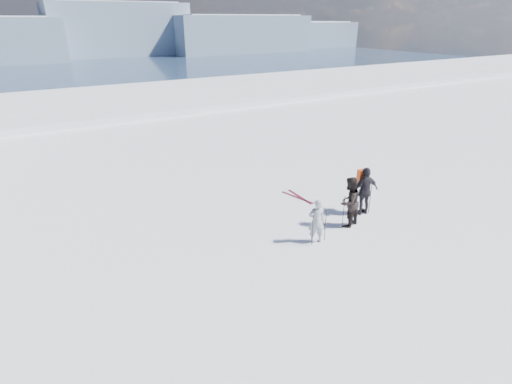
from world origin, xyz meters
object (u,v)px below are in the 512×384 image
Objects in this scene: skis_loose at (299,197)px; skier_dark at (349,202)px; skier_pack at (365,191)px; skier_grey at (316,221)px.

skier_dark is at bearing -89.25° from skis_loose.
skier_grey is at bearing 23.19° from skier_pack.
skier_grey reaches higher than skis_loose.
skis_loose is (1.71, 3.27, -0.78)m from skier_grey.
skier_dark is 3.09m from skis_loose.
skier_grey is at bearing -117.53° from skis_loose.
skier_pack is 2.97m from skis_loose.
skier_dark is at bearing -148.34° from skier_grey.
skier_grey is 3.77m from skis_loose.
skier_pack is at bearing -63.63° from skis_loose.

